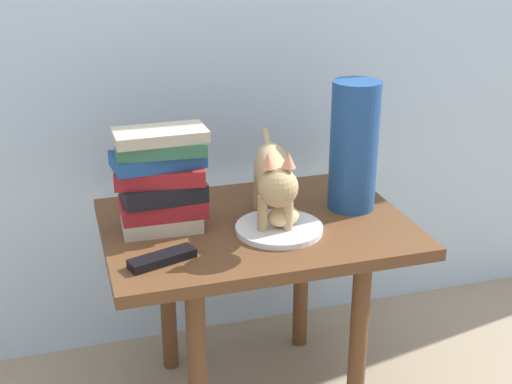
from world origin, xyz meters
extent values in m
cube|color=brown|center=(0.00, 0.00, 0.50)|extent=(0.74, 0.53, 0.03)
cylinder|color=brown|center=(-0.20, -0.20, 0.24)|extent=(0.04, 0.04, 0.49)
cylinder|color=brown|center=(0.20, -0.20, 0.24)|extent=(0.04, 0.04, 0.49)
cylinder|color=brown|center=(-0.20, 0.20, 0.24)|extent=(0.04, 0.04, 0.49)
cylinder|color=brown|center=(0.20, 0.20, 0.24)|extent=(0.04, 0.04, 0.49)
cylinder|color=white|center=(0.04, -0.07, 0.53)|extent=(0.21, 0.21, 0.01)
ellipsoid|color=#E0BC7A|center=(0.05, -0.07, 0.56)|extent=(0.09, 0.07, 0.05)
cylinder|color=tan|center=(0.05, -0.09, 0.57)|extent=(0.02, 0.02, 0.10)
cylinder|color=tan|center=(-0.01, -0.08, 0.57)|extent=(0.02, 0.02, 0.10)
cylinder|color=tan|center=(0.09, 0.07, 0.57)|extent=(0.02, 0.02, 0.10)
cylinder|color=tan|center=(0.03, 0.08, 0.57)|extent=(0.02, 0.02, 0.10)
ellipsoid|color=tan|center=(0.04, 0.00, 0.65)|extent=(0.15, 0.27, 0.11)
sphere|color=tan|center=(0.01, -0.15, 0.67)|extent=(0.09, 0.09, 0.09)
cone|color=#DD8460|center=(0.03, -0.15, 0.73)|extent=(0.03, 0.03, 0.03)
cone|color=#DD8460|center=(-0.02, -0.14, 0.73)|extent=(0.03, 0.03, 0.03)
cylinder|color=tan|center=(0.09, 0.20, 0.66)|extent=(0.06, 0.16, 0.02)
cube|color=#BCB299|center=(-0.23, 0.03, 0.54)|extent=(0.19, 0.13, 0.04)
cube|color=maroon|center=(-0.22, 0.03, 0.57)|extent=(0.20, 0.12, 0.04)
cube|color=black|center=(-0.22, 0.03, 0.62)|extent=(0.20, 0.13, 0.04)
cube|color=maroon|center=(-0.23, 0.03, 0.66)|extent=(0.22, 0.13, 0.04)
cube|color=#1E4C8C|center=(-0.23, 0.04, 0.69)|extent=(0.22, 0.13, 0.03)
cube|color=#336B4C|center=(-0.22, 0.03, 0.73)|extent=(0.21, 0.12, 0.03)
cube|color=#BCB299|center=(-0.22, 0.03, 0.75)|extent=(0.21, 0.12, 0.03)
cylinder|color=navy|center=(0.26, 0.02, 0.68)|extent=(0.12, 0.12, 0.33)
cube|color=black|center=(-0.26, -0.14, 0.53)|extent=(0.16, 0.09, 0.02)
camera|label=1|loc=(-0.44, -1.47, 1.22)|focal=48.21mm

